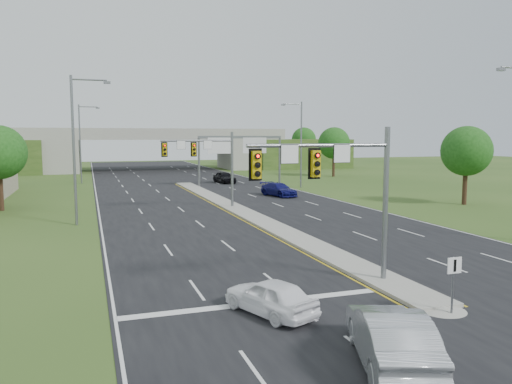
{
  "coord_description": "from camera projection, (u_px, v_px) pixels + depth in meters",
  "views": [
    {
      "loc": [
        -12.53,
        -19.05,
        6.57
      ],
      "look_at": [
        -2.28,
        11.35,
        3.0
      ],
      "focal_mm": 35.0,
      "sensor_mm": 36.0,
      "label": 1
    }
  ],
  "objects": [
    {
      "name": "car_far_c",
      "position": [
        224.0,
        177.0,
        70.73
      ],
      "size": [
        2.65,
        5.04,
        1.63
      ],
      "primitive_type": "imported",
      "rotation": [
        0.0,
        0.0,
        0.16
      ],
      "color": "black",
      "rests_on": "road"
    },
    {
      "name": "road",
      "position": [
        208.0,
        196.0,
        55.61
      ],
      "size": [
        24.0,
        160.0,
        0.02
      ],
      "primitive_type": "cube",
      "color": "black",
      "rests_on": "ground"
    },
    {
      "name": "lightpole_r_far",
      "position": [
        300.0,
        140.0,
        63.87
      ],
      "size": [
        2.85,
        0.25,
        11.0
      ],
      "color": "slate",
      "rests_on": "ground"
    },
    {
      "name": "median",
      "position": [
        238.0,
        210.0,
        44.3
      ],
      "size": [
        2.0,
        54.0,
        0.16
      ],
      "primitive_type": "cube",
      "color": "gray",
      "rests_on": "road"
    },
    {
      "name": "tree_r_mid",
      "position": [
        334.0,
        143.0,
        82.09
      ],
      "size": [
        5.2,
        5.2,
        8.12
      ],
      "color": "#382316",
      "rests_on": "ground"
    },
    {
      "name": "median_nose",
      "position": [
        442.0,
        308.0,
        18.87
      ],
      "size": [
        2.0,
        2.0,
        0.16
      ],
      "primitive_type": "cone",
      "color": "gray",
      "rests_on": "road"
    },
    {
      "name": "tree_r_near",
      "position": [
        466.0,
        151.0,
        47.9
      ],
      "size": [
        4.8,
        4.8,
        7.6
      ],
      "color": "#382316",
      "rests_on": "ground"
    },
    {
      "name": "sign_gantry",
      "position": [
        239.0,
        147.0,
        66.5
      ],
      "size": [
        11.58,
        0.44,
        6.67
      ],
      "color": "slate",
      "rests_on": "ground"
    },
    {
      "name": "tree_back_c",
      "position": [
        250.0,
        141.0,
        118.19
      ],
      "size": [
        5.6,
        5.6,
        8.32
      ],
      "color": "#382316",
      "rests_on": "ground"
    },
    {
      "name": "car_silver",
      "position": [
        391.0,
        337.0,
        14.27
      ],
      "size": [
        3.41,
        5.41,
        1.68
      ],
      "primitive_type": "imported",
      "rotation": [
        0.0,
        0.0,
        2.8
      ],
      "color": "#A7AAAF",
      "rests_on": "road"
    },
    {
      "name": "car_white",
      "position": [
        270.0,
        296.0,
        18.42
      ],
      "size": [
        2.97,
        4.29,
        1.35
      ],
      "primitive_type": "imported",
      "rotation": [
        0.0,
        0.0,
        3.53
      ],
      "color": "white",
      "rests_on": "road"
    },
    {
      "name": "signal_mast_near",
      "position": [
        342.0,
        180.0,
        21.34
      ],
      "size": [
        6.62,
        0.6,
        7.0
      ],
      "color": "slate",
      "rests_on": "ground"
    },
    {
      "name": "tree_back_b",
      "position": [
        29.0,
        142.0,
        102.95
      ],
      "size": [
        5.6,
        5.6,
        8.32
      ],
      "color": "#382316",
      "rests_on": "ground"
    },
    {
      "name": "keep_right_sign",
      "position": [
        454.0,
        275.0,
        18.22
      ],
      "size": [
        0.6,
        0.13,
        2.2
      ],
      "color": "slate",
      "rests_on": "ground"
    },
    {
      "name": "lane_markings",
      "position": [
        216.0,
        203.0,
        49.69
      ],
      "size": [
        23.72,
        160.0,
        0.01
      ],
      "color": "gold",
      "rests_on": "road"
    },
    {
      "name": "ground",
      "position": [
        383.0,
        282.0,
        22.65
      ],
      "size": [
        240.0,
        240.0,
        0.0
      ],
      "primitive_type": "plane",
      "color": "#304B1A",
      "rests_on": "ground"
    },
    {
      "name": "car_far_b",
      "position": [
        279.0,
        190.0,
        55.1
      ],
      "size": [
        3.27,
        5.4,
        1.46
      ],
      "primitive_type": "imported",
      "rotation": [
        0.0,
        0.0,
        0.26
      ],
      "color": "#0E0F54",
      "rests_on": "road"
    },
    {
      "name": "signal_mast_far",
      "position": [
        208.0,
        157.0,
        44.88
      ],
      "size": [
        6.62,
        0.6,
        7.0
      ],
      "color": "slate",
      "rests_on": "ground"
    },
    {
      "name": "overpass",
      "position": [
        155.0,
        152.0,
        97.6
      ],
      "size": [
        80.0,
        14.0,
        8.1
      ],
      "color": "gray",
      "rests_on": "ground"
    },
    {
      "name": "lightpole_l_mid",
      "position": [
        76.0,
        143.0,
        36.59
      ],
      "size": [
        2.85,
        0.25,
        11.0
      ],
      "color": "slate",
      "rests_on": "ground"
    },
    {
      "name": "lightpole_l_far",
      "position": [
        82.0,
        140.0,
        69.55
      ],
      "size": [
        2.85,
        0.25,
        11.0
      ],
      "color": "slate",
      "rests_on": "ground"
    },
    {
      "name": "tree_back_d",
      "position": [
        304.0,
        140.0,
        122.6
      ],
      "size": [
        6.0,
        6.0,
        8.85
      ],
      "color": "#382316",
      "rests_on": "ground"
    }
  ]
}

